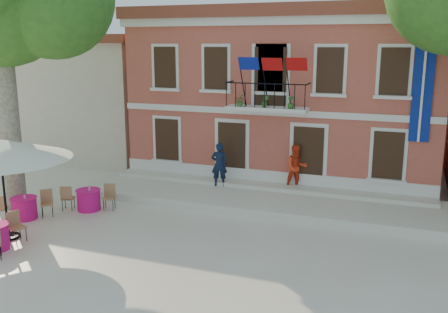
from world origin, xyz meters
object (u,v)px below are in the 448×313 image
at_px(pedestrian_navy, 219,164).
at_px(pedestrian_orange, 296,167).
at_px(patio_umbrella, 0,150).
at_px(cafe_table_3, 89,199).
at_px(cafe_table_0, 24,207).

distance_m(pedestrian_navy, pedestrian_orange, 3.10).
distance_m(patio_umbrella, cafe_table_3, 4.05).
bearing_deg(cafe_table_3, pedestrian_navy, 44.63).
relative_size(pedestrian_navy, cafe_table_0, 1.02).
xyz_separation_m(patio_umbrella, pedestrian_navy, (4.52, 6.84, -1.65)).
bearing_deg(pedestrian_orange, patio_umbrella, -162.24).
bearing_deg(cafe_table_0, pedestrian_navy, 44.92).
bearing_deg(cafe_table_3, cafe_table_0, -134.37).
relative_size(pedestrian_orange, cafe_table_0, 1.03).
xyz_separation_m(cafe_table_0, cafe_table_3, (1.54, 1.57, 0.00)).
bearing_deg(pedestrian_orange, cafe_table_3, -174.54).
bearing_deg(patio_umbrella, cafe_table_0, 115.42).
bearing_deg(pedestrian_orange, pedestrian_navy, 163.87).
bearing_deg(cafe_table_0, pedestrian_orange, 34.99).
height_order(patio_umbrella, cafe_table_3, patio_umbrella).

